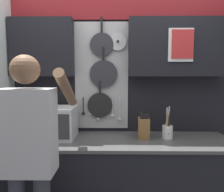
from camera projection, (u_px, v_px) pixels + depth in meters
The scene contains 6 objects.
base_cabinet_counter at pixel (117, 183), 2.19m from camera, with size 2.26×0.66×0.88m.
back_wall_unit at pixel (118, 79), 2.39m from camera, with size 2.83×0.23×2.45m.
microwave at pixel (50, 123), 2.18m from camera, with size 0.51×0.36×0.31m.
knife_block at pixel (144, 128), 2.18m from camera, with size 0.12×0.16×0.28m.
utensil_crock at pixel (167, 130), 2.18m from camera, with size 0.10×0.10×0.33m.
person at pixel (29, 149), 1.56m from camera, with size 0.54×0.60×1.65m.
Camera 1 is at (-0.02, -2.10, 1.52)m, focal length 35.00 mm.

